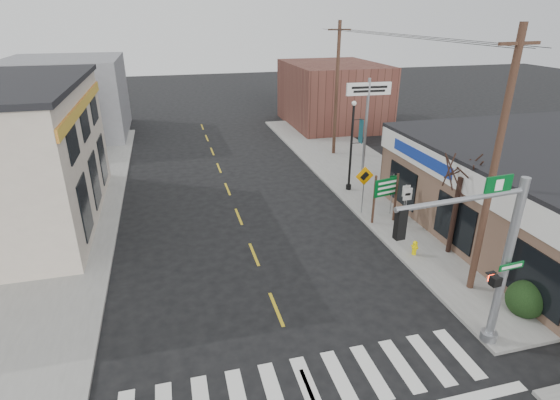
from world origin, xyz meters
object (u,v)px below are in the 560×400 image
object	(u,v)px
lamp_post	(353,140)
utility_pole_near	(494,167)
traffic_signal_pole	(490,249)
fire_hydrant	(415,247)
dance_center_sign	(368,102)
utility_pole_far	(337,89)
bare_tree	(463,163)
guide_sign	(386,192)

from	to	relation	value
lamp_post	utility_pole_near	distance (m)	10.72
traffic_signal_pole	lamp_post	world-z (taller)	traffic_signal_pole
fire_hydrant	utility_pole_near	xyz separation A→B (m)	(0.79, -2.74, 4.49)
fire_hydrant	dance_center_sign	size ratio (longest dim) A/B	0.11
traffic_signal_pole	utility_pole_far	world-z (taller)	utility_pole_far
dance_center_sign	lamp_post	bearing A→B (deg)	-125.24
traffic_signal_pole	lamp_post	xyz separation A→B (m)	(1.48, 13.23, -0.38)
fire_hydrant	bare_tree	distance (m)	4.08
lamp_post	dance_center_sign	xyz separation A→B (m)	(2.00, 2.55, 1.58)
lamp_post	bare_tree	distance (m)	8.14
bare_tree	utility_pole_near	xyz separation A→B (m)	(-0.81, -2.59, 0.74)
traffic_signal_pole	utility_pole_near	bearing A→B (deg)	49.25
lamp_post	utility_pole_far	world-z (taller)	utility_pole_far
dance_center_sign	utility_pole_far	size ratio (longest dim) A/B	0.65
utility_pole_far	fire_hydrant	bearing A→B (deg)	-94.48
lamp_post	guide_sign	bearing A→B (deg)	-77.41
traffic_signal_pole	lamp_post	distance (m)	13.32
guide_sign	lamp_post	xyz separation A→B (m)	(0.10, 4.53, 1.39)
bare_tree	utility_pole_near	world-z (taller)	utility_pole_near
lamp_post	utility_pole_far	size ratio (longest dim) A/B	0.57
guide_sign	dance_center_sign	size ratio (longest dim) A/B	0.42
fire_hydrant	dance_center_sign	bearing A→B (deg)	77.52
traffic_signal_pole	guide_sign	bearing A→B (deg)	76.72
fire_hydrant	utility_pole_near	world-z (taller)	utility_pole_near
utility_pole_near	traffic_signal_pole	bearing A→B (deg)	-133.58
bare_tree	lamp_post	bearing A→B (deg)	99.33
fire_hydrant	dance_center_sign	distance (m)	11.43
guide_sign	bare_tree	size ratio (longest dim) A/B	0.48
guide_sign	fire_hydrant	size ratio (longest dim) A/B	3.84
fire_hydrant	bare_tree	world-z (taller)	bare_tree
utility_pole_near	lamp_post	bearing A→B (deg)	85.63
guide_sign	lamp_post	bearing A→B (deg)	77.38
fire_hydrant	utility_pole_far	size ratio (longest dim) A/B	0.07
guide_sign	utility_pole_near	bearing A→B (deg)	-95.67
guide_sign	bare_tree	world-z (taller)	bare_tree
guide_sign	bare_tree	xyz separation A→B (m)	(1.41, -3.43, 2.47)
traffic_signal_pole	lamp_post	bearing A→B (deg)	79.35
traffic_signal_pole	lamp_post	size ratio (longest dim) A/B	1.10
guide_sign	lamp_post	size ratio (longest dim) A/B	0.48
lamp_post	bare_tree	world-z (taller)	lamp_post
lamp_post	dance_center_sign	size ratio (longest dim) A/B	0.86
bare_tree	utility_pole_near	size ratio (longest dim) A/B	0.55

